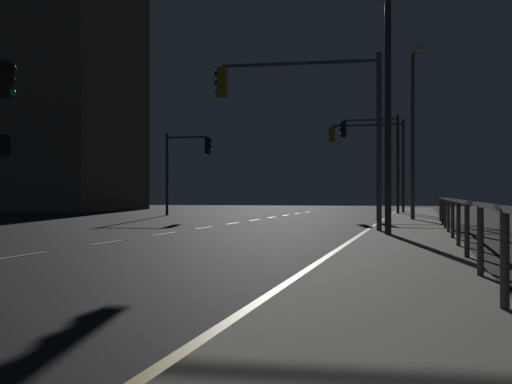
# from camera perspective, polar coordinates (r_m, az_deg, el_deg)

# --- Properties ---
(ground_plane) EXTENTS (112.00, 112.00, 0.00)m
(ground_plane) POSITION_cam_1_polar(r_m,az_deg,el_deg) (22.36, -7.01, -3.35)
(ground_plane) COLOR black
(ground_plane) RESTS_ON ground
(sidewalk_right) EXTENTS (2.47, 77.00, 0.14)m
(sidewalk_right) POSITION_cam_1_polar(r_m,az_deg,el_deg) (20.97, 12.48, -3.37)
(sidewalk_right) COLOR #9E937F
(sidewalk_right) RESTS_ON ground
(lane_markings_center) EXTENTS (0.14, 50.00, 0.01)m
(lane_markings_center) POSITION_cam_1_polar(r_m,az_deg,el_deg) (25.67, -4.29, -2.94)
(lane_markings_center) COLOR silver
(lane_markings_center) RESTS_ON ground
(lane_edge_line) EXTENTS (0.14, 53.00, 0.01)m
(lane_edge_line) POSITION_cam_1_polar(r_m,az_deg,el_deg) (26.03, 9.37, -2.90)
(lane_edge_line) COLOR gold
(lane_edge_line) RESTS_ON ground
(traffic_light_near_right) EXTENTS (5.23, 0.41, 5.41)m
(traffic_light_near_right) POSITION_cam_1_polar(r_m,az_deg,el_deg) (21.78, 3.99, 7.15)
(traffic_light_near_right) COLOR #4C4C51
(traffic_light_near_right) RESTS_ON sidewalk_right
(traffic_light_mid_left) EXTENTS (2.84, 0.35, 4.86)m
(traffic_light_mid_left) POSITION_cam_1_polar(r_m,az_deg,el_deg) (41.25, -5.68, 2.78)
(traffic_light_mid_left) COLOR #38383D
(traffic_light_mid_left) RESTS_ON ground
(traffic_light_overhead_east) EXTENTS (4.72, 0.85, 5.64)m
(traffic_light_overhead_east) POSITION_cam_1_polar(r_m,az_deg,el_deg) (43.71, 9.33, 3.63)
(traffic_light_overhead_east) COLOR #2D3033
(traffic_light_overhead_east) RESTS_ON sidewalk_right
(traffic_light_far_center) EXTENTS (3.50, 0.35, 5.73)m
(traffic_light_far_center) POSITION_cam_1_polar(r_m,az_deg,el_deg) (41.59, 9.55, 3.80)
(traffic_light_far_center) COLOR #2D3033
(traffic_light_far_center) RESTS_ON sidewalk_right
(street_lamp_mid_block) EXTENTS (0.60, 2.25, 7.39)m
(street_lamp_mid_block) POSITION_cam_1_polar(r_m,az_deg,el_deg) (31.30, 12.75, 5.99)
(street_lamp_mid_block) COLOR #4C4C51
(street_lamp_mid_block) RESTS_ON sidewalk_right
(street_lamp_across_street) EXTENTS (1.29, 1.38, 8.42)m
(street_lamp_across_street) POSITION_cam_1_polar(r_m,az_deg,el_deg) (19.56, 11.16, 11.20)
(street_lamp_across_street) COLOR #2D3033
(street_lamp_across_street) RESTS_ON sidewalk_right
(barrier_fence) EXTENTS (0.09, 27.92, 0.98)m
(barrier_fence) POSITION_cam_1_polar(r_m,az_deg,el_deg) (15.38, 16.22, -1.52)
(barrier_fence) COLOR #59595E
(barrier_fence) RESTS_ON sidewalk_right
(building_distant) EXTENTS (20.22, 12.28, 21.87)m
(building_distant) POSITION_cam_1_polar(r_m,az_deg,el_deg) (59.87, -20.06, 9.13)
(building_distant) COLOR #6B6056
(building_distant) RESTS_ON ground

